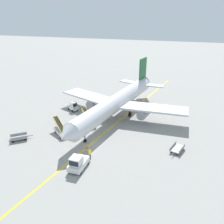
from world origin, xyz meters
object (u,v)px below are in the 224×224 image
belt_loader_aft_hold (89,121)px  baggage_cart_loaded (19,137)px  baggage_tug_near_wing (73,107)px  baggage_cart_empty_trailing (177,148)px  safety_cone_wingtip_right (129,111)px  airliner (118,102)px  pushback_tug (78,163)px  safety_cone_nose_left (138,111)px  belt_loader_forward_hold (61,131)px  safety_cone_wingtip_left (87,147)px  ground_crew_marshaller (90,154)px  safety_cone_nose_right (75,119)px

belt_loader_aft_hold → baggage_cart_loaded: size_ratio=1.31×
baggage_tug_near_wing → baggage_cart_empty_trailing: 25.31m
baggage_cart_empty_trailing → safety_cone_wingtip_right: 17.07m
airliner → pushback_tug: bearing=-91.1°
baggage_cart_empty_trailing → safety_cone_nose_left: bearing=123.5°
pushback_tug → baggage_cart_loaded: bearing=160.6°
baggage_tug_near_wing → baggage_cart_empty_trailing: bearing=-24.3°
baggage_tug_near_wing → airliner: bearing=-1.9°
baggage_tug_near_wing → safety_cone_wingtip_right: size_ratio=6.19×
airliner → belt_loader_forward_hold: size_ratio=7.72×
baggage_cart_empty_trailing → safety_cone_wingtip_left: size_ratio=8.69×
pushback_tug → safety_cone_wingtip_left: 5.59m
belt_loader_forward_hold → belt_loader_aft_hold: size_ratio=1.01×
ground_crew_marshaller → airliner: bearing=91.2°
belt_loader_forward_hold → ground_crew_marshaller: (7.90, -5.76, 0.13)m
safety_cone_wingtip_left → baggage_cart_empty_trailing: bearing=14.0°
pushback_tug → safety_cone_nose_left: pushback_tug is taller
safety_cone_wingtip_right → pushback_tug: bearing=-95.7°
safety_cone_nose_left → belt_loader_aft_hold: bearing=-130.3°
baggage_cart_empty_trailing → ground_crew_marshaller: (-12.43, -6.18, 0.44)m
baggage_cart_empty_trailing → safety_cone_nose_left: size_ratio=8.69×
baggage_tug_near_wing → baggage_cart_empty_trailing: (23.06, -10.42, -0.46)m
pushback_tug → safety_cone_wingtip_right: size_ratio=8.31×
pushback_tug → baggage_cart_loaded: size_ratio=1.06×
baggage_cart_empty_trailing → ground_crew_marshaller: ground_crew_marshaller is taller
belt_loader_forward_hold → ground_crew_marshaller: belt_loader_forward_hold is taller
pushback_tug → safety_cone_nose_right: (-7.48, 14.96, -0.77)m
baggage_tug_near_wing → safety_cone_nose_right: 5.11m
safety_cone_wingtip_right → airliner: bearing=-121.3°
pushback_tug → safety_cone_nose_left: 23.24m
airliner → pushback_tug: 19.21m
safety_cone_nose_left → baggage_cart_empty_trailing: bearing=-56.5°
safety_cone_nose_left → safety_cone_wingtip_right: (-1.70, -0.80, 0.00)m
belt_loader_forward_hold → safety_cone_wingtip_right: 16.50m
belt_loader_forward_hold → ground_crew_marshaller: bearing=-36.1°
pushback_tug → safety_cone_wingtip_right: (2.22, 22.10, -0.77)m
safety_cone_nose_left → safety_cone_wingtip_left: (-4.86, -17.44, 0.00)m
baggage_tug_near_wing → safety_cone_nose_right: size_ratio=6.19×
safety_cone_wingtip_left → ground_crew_marshaller: bearing=-58.4°
airliner → safety_cone_wingtip_right: size_ratio=79.86×
safety_cone_nose_left → safety_cone_wingtip_left: size_ratio=1.00×
baggage_cart_loaded → safety_cone_nose_right: bearing=60.8°
baggage_cart_loaded → safety_cone_wingtip_left: baggage_cart_loaded is taller
belt_loader_forward_hold → safety_cone_wingtip_left: belt_loader_forward_hold is taller
baggage_cart_loaded → baggage_cart_empty_trailing: same height
baggage_cart_loaded → baggage_cart_empty_trailing: 26.72m
safety_cone_nose_right → pushback_tug: bearing=-63.4°
ground_crew_marshaller → safety_cone_nose_right: size_ratio=3.86×
baggage_cart_empty_trailing → safety_cone_nose_left: 16.69m
airliner → safety_cone_nose_left: bearing=47.2°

